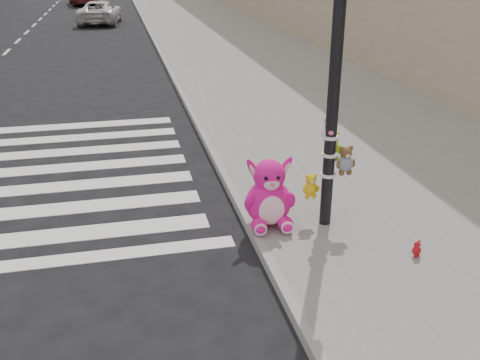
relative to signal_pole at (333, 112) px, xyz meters
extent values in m
plane|color=black|center=(-2.62, -1.82, -1.79)|extent=(120.00, 120.00, 0.00)
cube|color=slate|center=(2.38, 8.18, -1.72)|extent=(7.00, 80.00, 0.14)
cube|color=gray|center=(-1.07, 8.18, -1.72)|extent=(0.12, 80.00, 0.15)
cylinder|color=black|center=(-0.02, -0.02, 0.35)|extent=(0.16, 0.16, 4.00)
cylinder|color=white|center=(-0.02, -0.02, -0.90)|extent=(0.22, 0.22, 0.04)
cylinder|color=white|center=(-0.02, -0.02, -0.60)|extent=(0.22, 0.22, 0.04)
cylinder|color=white|center=(-0.02, -0.02, -0.35)|extent=(0.22, 0.22, 0.04)
ellipsoid|color=#EC1390|center=(-1.03, -0.12, -1.55)|extent=(0.24, 0.36, 0.19)
ellipsoid|color=#EC1390|center=(-0.66, -0.15, -1.55)|extent=(0.24, 0.36, 0.19)
ellipsoid|color=#EC1390|center=(-0.82, 0.16, -1.32)|extent=(0.70, 0.61, 0.66)
ellipsoid|color=#F9BFD1|center=(-0.84, -0.07, -1.34)|extent=(0.38, 0.16, 0.43)
sphere|color=#EC1390|center=(-0.82, 0.16, -0.90)|extent=(0.49, 0.49, 0.45)
ellipsoid|color=#EC1390|center=(-1.02, 0.19, -0.84)|extent=(0.32, 0.12, 0.45)
ellipsoid|color=#EC1390|center=(-0.61, 0.16, -0.84)|extent=(0.32, 0.12, 0.45)
imported|color=silver|center=(-3.47, 26.00, -1.16)|extent=(2.62, 4.75, 1.26)
camera|label=1|loc=(-2.73, -6.42, 1.94)|focal=40.00mm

